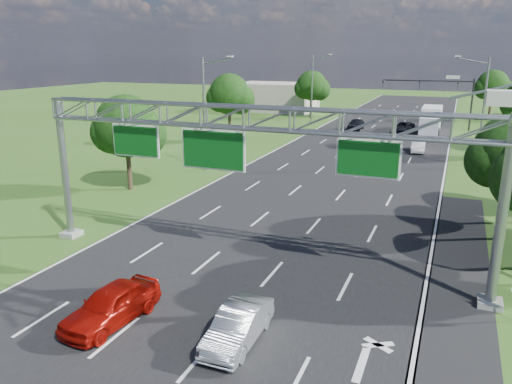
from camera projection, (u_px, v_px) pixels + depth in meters
The scene contains 20 objects.
ground at pixel (329, 182), 41.49m from camera, with size 220.00×220.00×0.00m, color #325519.
road at pixel (329, 182), 41.49m from camera, with size 18.00×180.00×0.02m, color black.
road_flare at pixel (457, 282), 23.53m from camera, with size 3.00×30.00×0.02m, color black.
sign_gantry at pixel (248, 131), 23.44m from camera, with size 23.50×1.00×9.56m.
traffic_signal at pixel (445, 92), 68.63m from camera, with size 12.21×0.24×7.00m.
streetlight_l_near at pixel (206, 109), 44.05m from camera, with size 2.97×0.22×10.16m.
streetlight_l_far at pixel (313, 85), 75.29m from camera, with size 2.97×0.22×10.16m.
streetlight_r_mid at pixel (481, 108), 44.83m from camera, with size 2.97×0.22×10.16m.
tree_verge_la at pixel (127, 129), 38.11m from camera, with size 5.76×4.80×7.40m.
tree_verge_lb at pixel (230, 96), 59.19m from camera, with size 5.76×4.80×8.06m.
tree_verge_lc at pixel (312, 87), 80.54m from camera, with size 5.76×4.80×7.62m.
tree_verge_re at pixel (493, 87), 77.89m from camera, with size 5.76×4.80×7.84m.
building_left at pixel (276, 97), 91.59m from camera, with size 14.00×10.00×5.00m, color #A69A8B.
red_coupe at pixel (111, 305), 19.80m from camera, with size 1.82×4.52×1.54m, color #950D06.
silver_sedan at pixel (238, 326), 18.46m from camera, with size 1.43×4.11×1.35m, color #9CA1A7.
car_queue_a at pixel (348, 141), 57.12m from camera, with size 1.64×4.03×1.17m, color beige.
car_queue_b at pixel (404, 127), 67.23m from camera, with size 2.23×4.84×1.34m, color black.
car_queue_c at pixel (356, 124), 69.29m from camera, with size 1.81×4.49×1.53m, color black.
car_queue_d at pixel (418, 146), 53.87m from camera, with size 1.39×3.98×1.31m, color silver.
box_truck at pixel (431, 120), 67.59m from camera, with size 2.65×8.64×3.27m.
Camera 1 is at (9.43, -9.50, 10.46)m, focal length 35.00 mm.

